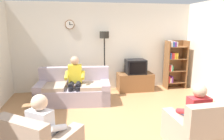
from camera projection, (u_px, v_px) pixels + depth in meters
ground_plane at (123, 126)px, 4.11m from camera, size 12.00×12.00×0.00m
back_wall_assembly at (104, 47)px, 6.38m from camera, size 6.20×0.17×2.70m
couch at (74, 91)px, 5.38m from camera, size 1.97×1.05×0.90m
tv_stand at (135, 82)px, 6.37m from camera, size 1.10×0.56×0.56m
tv at (136, 67)px, 6.24m from camera, size 0.60×0.49×0.44m
bookshelf at (174, 63)px, 6.55m from camera, size 0.68×0.36×1.56m
floor_lamp at (104, 45)px, 6.05m from camera, size 0.28×0.28×1.85m
armchair_near_bookshelf at (196, 132)px, 3.33m from camera, size 0.83×0.91×0.90m
person_on_couch at (75, 78)px, 5.20m from camera, size 0.54×0.56×1.24m
person_in_left_armchair at (46, 127)px, 2.85m from camera, size 0.62×0.64×1.12m
person_in_right_armchair at (194, 112)px, 3.35m from camera, size 0.52×0.55×1.12m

